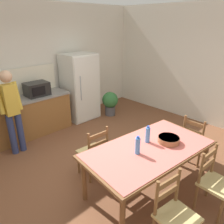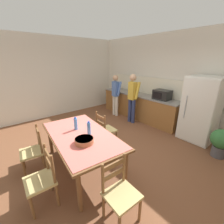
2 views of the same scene
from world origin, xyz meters
name	(u,v)px [view 2 (image 2 of 2)]	position (x,y,z in m)	size (l,w,h in m)	color
ground_plane	(108,149)	(0.00, 0.00, 0.00)	(8.32, 8.32, 0.00)	brown
wall_back	(173,81)	(0.00, 2.66, 1.45)	(6.52, 0.12, 2.90)	silver
wall_left	(54,78)	(-3.26, 0.00, 1.45)	(0.12, 5.20, 2.90)	silver
kitchen_counter	(138,106)	(-0.99, 2.23, 0.45)	(3.24, 0.66, 0.90)	brown
counter_splashback	(145,85)	(-0.99, 2.54, 1.20)	(3.20, 0.03, 0.60)	#EFE8CB
refrigerator	(200,110)	(1.13, 2.19, 0.86)	(0.80, 0.73, 1.72)	silver
microwave	(162,95)	(-0.04, 2.21, 1.05)	(0.50, 0.39, 0.30)	black
dining_table	(81,137)	(0.16, -0.79, 0.69)	(2.03, 1.23, 0.76)	brown
bottle_near_centre	(76,124)	(-0.08, -0.77, 0.88)	(0.07, 0.07, 0.27)	#4C8ED6
bottle_off_centre	(89,128)	(0.27, -0.67, 0.88)	(0.07, 0.07, 0.27)	#4C8ED6
serving_bowl	(84,140)	(0.49, -0.90, 0.81)	(0.32, 0.32, 0.09)	#9E6642
chair_head_end	(120,193)	(1.41, -0.92, 0.44)	(0.42, 0.44, 0.91)	brown
chair_side_near_right	(42,179)	(0.51, -1.64, 0.44)	(0.44, 0.42, 0.91)	brown
chair_side_far_left	(105,130)	(-0.19, 0.06, 0.44)	(0.44, 0.42, 0.91)	brown
chair_side_near_left	(34,151)	(-0.36, -1.56, 0.44)	(0.47, 0.45, 0.91)	brown
person_at_sink	(116,93)	(-1.71, 1.71, 0.88)	(0.39, 0.27, 1.56)	silver
person_at_counter	(132,96)	(-0.83, 1.69, 0.93)	(0.42, 0.29, 1.66)	navy
potted_plant	(221,141)	(1.81, 1.76, 0.39)	(0.44, 0.44, 0.67)	#4C4C51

